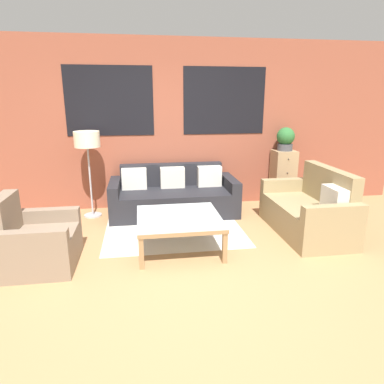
% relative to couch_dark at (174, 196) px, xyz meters
% --- Properties ---
extents(ground_plane, '(16.00, 16.00, 0.00)m').
position_rel_couch_dark_xyz_m(ground_plane, '(-0.02, -1.95, -0.28)').
color(ground_plane, '#AD7F51').
extents(wall_back_brick, '(8.40, 0.09, 2.80)m').
position_rel_couch_dark_xyz_m(wall_back_brick, '(-0.02, 0.49, 1.12)').
color(wall_back_brick, brown).
rests_on(wall_back_brick, ground_plane).
extents(rug, '(1.96, 1.53, 0.00)m').
position_rel_couch_dark_xyz_m(rug, '(-0.07, -0.77, -0.28)').
color(rug, silver).
rests_on(rug, ground_plane).
extents(couch_dark, '(2.04, 0.88, 0.78)m').
position_rel_couch_dark_xyz_m(couch_dark, '(0.00, 0.00, 0.00)').
color(couch_dark, '#232328').
rests_on(couch_dark, ground_plane).
extents(settee_vintage, '(0.80, 1.53, 0.92)m').
position_rel_couch_dark_xyz_m(settee_vintage, '(1.80, -1.14, 0.03)').
color(settee_vintage, '#99845B').
rests_on(settee_vintage, ground_plane).
extents(armchair_corner, '(0.80, 0.86, 0.84)m').
position_rel_couch_dark_xyz_m(armchair_corner, '(-1.72, -1.60, -0.01)').
color(armchair_corner, '#84705B').
rests_on(armchair_corner, ground_plane).
extents(coffee_table, '(1.03, 1.03, 0.43)m').
position_rel_couch_dark_xyz_m(coffee_table, '(-0.07, -1.39, 0.09)').
color(coffee_table, silver).
rests_on(coffee_table, ground_plane).
extents(floor_lamp, '(0.39, 0.39, 1.36)m').
position_rel_couch_dark_xyz_m(floor_lamp, '(-1.31, 0.06, 0.89)').
color(floor_lamp, '#B2B2B7').
rests_on(floor_lamp, ground_plane).
extents(drawer_cabinet, '(0.38, 0.38, 0.96)m').
position_rel_couch_dark_xyz_m(drawer_cabinet, '(1.98, 0.23, 0.20)').
color(drawer_cabinet, tan).
rests_on(drawer_cabinet, ground_plane).
extents(potted_plant, '(0.31, 0.31, 0.40)m').
position_rel_couch_dark_xyz_m(potted_plant, '(1.98, 0.23, 0.89)').
color(potted_plant, '#47474C').
rests_on(potted_plant, drawer_cabinet).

